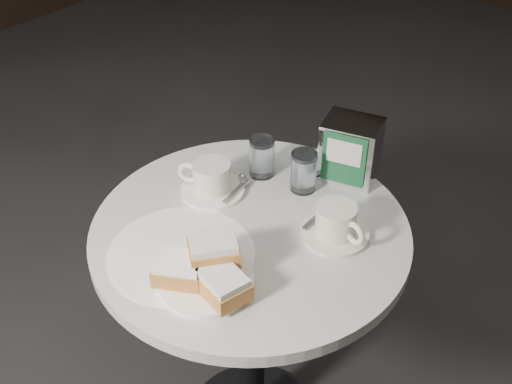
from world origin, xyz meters
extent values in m
cylinder|color=black|center=(0.00, 0.00, 0.36)|extent=(0.07, 0.07, 0.70)
cylinder|color=silver|center=(0.00, 0.00, 0.73)|extent=(0.70, 0.70, 0.03)
cylinder|color=white|center=(-0.06, -0.16, 0.75)|extent=(0.41, 0.41, 0.00)
cylinder|color=white|center=(0.04, -0.19, 0.75)|extent=(0.23, 0.23, 0.01)
cube|color=#C27F3B|center=(0.00, -0.22, 0.78)|extent=(0.12, 0.11, 0.04)
cube|color=white|center=(0.00, -0.22, 0.80)|extent=(0.11, 0.10, 0.01)
cube|color=#C9873D|center=(0.10, -0.19, 0.78)|extent=(0.11, 0.10, 0.04)
cube|color=white|center=(0.10, -0.19, 0.80)|extent=(0.10, 0.09, 0.01)
cube|color=#CB843E|center=(0.04, -0.16, 0.81)|extent=(0.12, 0.12, 0.04)
cube|color=white|center=(0.04, -0.16, 0.83)|extent=(0.11, 0.11, 0.01)
cylinder|color=white|center=(-0.15, 0.04, 0.75)|extent=(0.20, 0.20, 0.01)
cylinder|color=silver|center=(-0.15, 0.04, 0.79)|extent=(0.12, 0.12, 0.07)
cylinder|color=#8A674B|center=(-0.15, 0.04, 0.82)|extent=(0.11, 0.11, 0.00)
torus|color=white|center=(-0.20, 0.02, 0.79)|extent=(0.05, 0.03, 0.05)
cube|color=silver|center=(-0.10, 0.06, 0.76)|extent=(0.03, 0.11, 0.00)
sphere|color=#BDBDC2|center=(-0.12, 0.11, 0.76)|extent=(0.02, 0.02, 0.02)
cylinder|color=silver|center=(0.16, 0.10, 0.75)|extent=(0.18, 0.18, 0.01)
cylinder|color=silver|center=(0.16, 0.10, 0.79)|extent=(0.10, 0.10, 0.07)
cylinder|color=#89654B|center=(0.16, 0.10, 0.82)|extent=(0.10, 0.10, 0.00)
torus|color=white|center=(0.21, 0.08, 0.79)|extent=(0.06, 0.02, 0.05)
cube|color=#ADADB1|center=(0.10, 0.11, 0.76)|extent=(0.02, 0.10, 0.00)
sphere|color=silver|center=(0.11, 0.16, 0.76)|extent=(0.02, 0.02, 0.02)
cylinder|color=white|center=(-0.11, 0.17, 0.79)|extent=(0.07, 0.07, 0.10)
cylinder|color=silver|center=(-0.11, 0.17, 0.79)|extent=(0.06, 0.06, 0.08)
cylinder|color=white|center=(0.00, 0.19, 0.79)|extent=(0.08, 0.08, 0.10)
cylinder|color=white|center=(0.00, 0.19, 0.79)|extent=(0.07, 0.07, 0.08)
cube|color=silver|center=(0.06, 0.30, 0.82)|extent=(0.15, 0.13, 0.15)
cube|color=#17512E|center=(0.07, 0.24, 0.83)|extent=(0.10, 0.03, 0.13)
cube|color=silver|center=(0.07, 0.24, 0.85)|extent=(0.08, 0.02, 0.06)
camera|label=1|loc=(0.69, -0.81, 1.66)|focal=45.00mm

